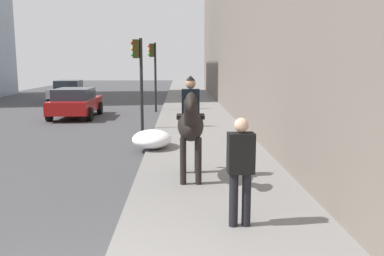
# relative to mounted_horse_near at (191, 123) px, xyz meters

# --- Properties ---
(mounted_horse_near) EXTENTS (2.15, 0.61, 2.25)m
(mounted_horse_near) POSITION_rel_mounted_horse_near_xyz_m (0.00, 0.00, 0.00)
(mounted_horse_near) COLOR black
(mounted_horse_near) RESTS_ON sidewalk_slab
(pedestrian_greeting) EXTENTS (0.28, 0.41, 1.70)m
(pedestrian_greeting) POSITION_rel_mounted_horse_near_xyz_m (-2.60, -0.69, -0.26)
(pedestrian_greeting) COLOR black
(pedestrian_greeting) RESTS_ON sidewalk_slab
(car_near_lane) EXTENTS (4.17, 2.11, 1.44)m
(car_near_lane) POSITION_rel_mounted_horse_near_xyz_m (11.23, 5.29, -0.59)
(car_near_lane) COLOR maroon
(car_near_lane) RESTS_ON ground
(car_mid_lane) EXTENTS (4.41, 2.20, 1.44)m
(car_mid_lane) POSITION_rel_mounted_horse_near_xyz_m (20.26, 8.05, -0.61)
(car_mid_lane) COLOR #B7BABF
(car_mid_lane) RESTS_ON ground
(traffic_light_near_curb) EXTENTS (0.20, 0.44, 3.56)m
(traffic_light_near_curb) POSITION_rel_mounted_horse_near_xyz_m (7.15, 1.79, 1.05)
(traffic_light_near_curb) COLOR black
(traffic_light_near_curb) RESTS_ON ground
(traffic_light_far_curb) EXTENTS (0.20, 0.44, 3.71)m
(traffic_light_far_curb) POSITION_rel_mounted_horse_near_xyz_m (13.48, 1.62, 1.14)
(traffic_light_far_curb) COLOR black
(traffic_light_far_curb) RESTS_ON ground
(snow_pile_far) EXTENTS (1.52, 1.17, 0.53)m
(snow_pile_far) POSITION_rel_mounted_horse_near_xyz_m (3.42, 1.07, -0.97)
(snow_pile_far) COLOR white
(snow_pile_far) RESTS_ON sidewalk_slab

